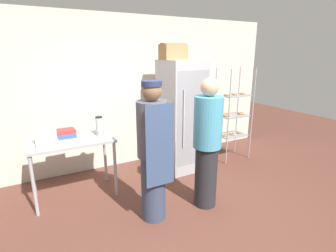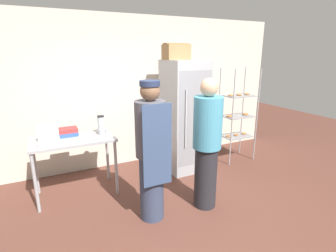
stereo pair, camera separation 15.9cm
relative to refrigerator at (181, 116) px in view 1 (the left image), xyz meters
The scene contains 11 objects.
ground_plane 1.95m from the refrigerator, 118.38° to the right, with size 14.00×14.00×0.00m, color brown.
back_wall 1.17m from the refrigerator, 136.78° to the left, with size 6.40×0.12×2.72m, color beige.
refrigerator is the anchor object (origin of this frame).
baking_rack 1.15m from the refrigerator, ahead, with size 0.62×0.43×1.80m.
prep_counter 1.92m from the refrigerator, behind, with size 1.15×0.63×0.88m.
donut_box 2.23m from the refrigerator, behind, with size 0.27×0.22×0.27m.
blender_pitcher 1.48m from the refrigerator, behind, with size 0.13×0.13×0.28m.
binder_stack 1.97m from the refrigerator, behind, with size 0.31×0.22×0.11m.
cardboard_storage_box 1.12m from the refrigerator, 148.68° to the left, with size 0.42×0.29×0.27m.
person_baker 1.61m from the refrigerator, 133.75° to the right, with size 0.37×0.39×1.77m.
person_customer 1.28m from the refrigerator, 105.80° to the right, with size 0.38×0.38×1.77m.
Camera 1 is at (-1.57, -2.37, 2.07)m, focal length 28.00 mm.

